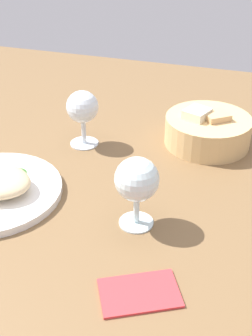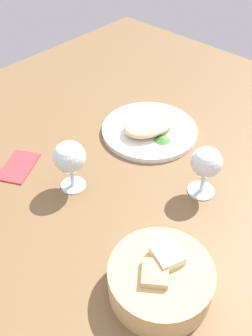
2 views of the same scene
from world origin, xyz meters
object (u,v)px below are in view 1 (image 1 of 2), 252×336
(wine_glass_far, at_px, (83,110))
(folded_napkin, at_px, (139,292))
(bread_basket, at_px, (207,130))
(wine_glass_near, at_px, (137,182))

(wine_glass_far, xyz_separation_m, folded_napkin, (0.23, -0.37, -0.08))
(bread_basket, xyz_separation_m, wine_glass_near, (-0.07, -0.31, 0.05))
(bread_basket, distance_m, wine_glass_far, 0.27)
(folded_napkin, bearing_deg, wine_glass_far, 94.09)
(wine_glass_near, bearing_deg, wine_glass_far, 129.31)
(bread_basket, distance_m, wine_glass_near, 0.32)
(wine_glass_near, distance_m, wine_glass_far, 0.29)
(wine_glass_near, relative_size, wine_glass_far, 1.01)
(bread_basket, distance_m, folded_napkin, 0.46)
(wine_glass_far, height_order, folded_napkin, wine_glass_far)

